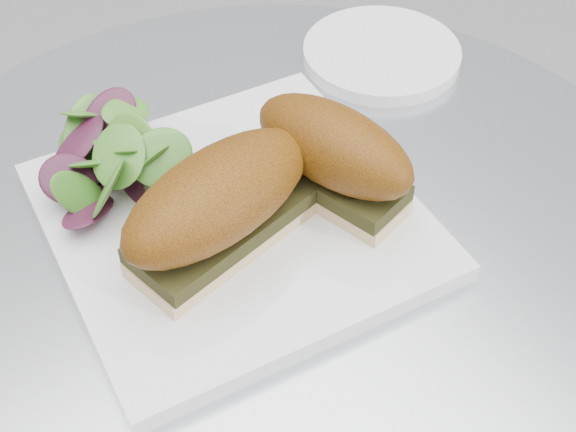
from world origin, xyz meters
The scene contains 6 objects.
table centered at (0.00, 0.00, 0.49)m, with size 0.70×0.70×0.73m.
plate centered at (-0.01, 0.04, 0.74)m, with size 0.27×0.27×0.02m, color white.
sandwich_left centered at (-0.04, 0.02, 0.79)m, with size 0.17×0.10×0.08m.
sandwich_right centered at (0.06, 0.01, 0.79)m, with size 0.09×0.15×0.08m.
salad centered at (-0.06, 0.12, 0.77)m, with size 0.12×0.12×0.05m, color #568C2E, non-canonical shape.
saucer centered at (0.23, 0.13, 0.74)m, with size 0.15×0.15×0.01m, color white.
Camera 1 is at (-0.25, -0.33, 1.19)m, focal length 50.00 mm.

